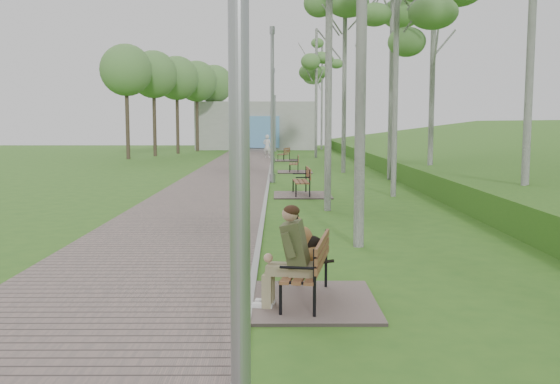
{
  "coord_description": "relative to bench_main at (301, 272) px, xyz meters",
  "views": [
    {
      "loc": [
        0.35,
        -3.05,
        2.27
      ],
      "look_at": [
        0.4,
        7.98,
        1.04
      ],
      "focal_mm": 40.0,
      "sensor_mm": 36.0,
      "label": 1
    }
  ],
  "objects": [
    {
      "name": "walkway",
      "position": [
        -2.4,
        16.9,
        -0.39
      ],
      "size": [
        3.5,
        67.0,
        0.04
      ],
      "primitive_type": "cube",
      "color": "#6A5A55",
      "rests_on": "ground"
    },
    {
      "name": "kerb",
      "position": [
        -0.65,
        16.9,
        -0.39
      ],
      "size": [
        0.1,
        67.0,
        0.05
      ],
      "primitive_type": "cube",
      "color": "#999993",
      "rests_on": "ground"
    },
    {
      "name": "building_north",
      "position": [
        -2.15,
        46.37,
        1.58
      ],
      "size": [
        10.0,
        5.2,
        4.0
      ],
      "color": "#9E9E99",
      "rests_on": "ground"
    },
    {
      "name": "bench_main",
      "position": [
        0.0,
        0.0,
        0.0
      ],
      "size": [
        1.71,
        1.9,
        1.49
      ],
      "color": "#6A5A55",
      "rests_on": "ground"
    },
    {
      "name": "bench_second",
      "position": [
        0.44,
        11.69,
        -0.21
      ],
      "size": [
        1.78,
        1.98,
        1.09
      ],
      "color": "#6A5A55",
      "rests_on": "ground"
    },
    {
      "name": "bench_third",
      "position": [
        0.46,
        20.91,
        -0.24
      ],
      "size": [
        1.58,
        1.76,
        0.97
      ],
      "color": "#6A5A55",
      "rests_on": "ground"
    },
    {
      "name": "bench_far",
      "position": [
        0.08,
        29.49,
        -0.24
      ],
      "size": [
        1.59,
        1.77,
        0.98
      ],
      "color": "#6A5A55",
      "rests_on": "ground"
    },
    {
      "name": "lamp_post_near",
      "position": [
        -0.53,
        -3.89,
        2.13
      ],
      "size": [
        0.21,
        0.21,
        5.44
      ],
      "color": "gray",
      "rests_on": "ground"
    },
    {
      "name": "lamp_post_second",
      "position": [
        -0.49,
        15.99,
        2.31
      ],
      "size": [
        0.23,
        0.23,
        5.82
      ],
      "color": "gray",
      "rests_on": "ground"
    },
    {
      "name": "lamp_post_third",
      "position": [
        -0.53,
        27.71,
        2.07
      ],
      "size": [
        0.21,
        0.21,
        5.31
      ],
      "color": "gray",
      "rests_on": "ground"
    },
    {
      "name": "lamp_post_far",
      "position": [
        -0.49,
        41.75,
        1.65
      ],
      "size": [
        0.17,
        0.17,
        4.42
      ],
      "color": "gray",
      "rests_on": "ground"
    },
    {
      "name": "pedestrian_near",
      "position": [
        -0.95,
        31.91,
        0.35
      ],
      "size": [
        0.64,
        0.52,
        1.52
      ],
      "primitive_type": "imported",
      "rotation": [
        0.0,
        0.0,
        2.82
      ],
      "color": "silver",
      "rests_on": "ground"
    },
    {
      "name": "pedestrian_far",
      "position": [
        -2.94,
        44.27,
        0.38
      ],
      "size": [
        0.9,
        0.78,
        1.59
      ],
      "primitive_type": "imported",
      "rotation": [
        0.0,
        0.0,
        3.4
      ],
      "color": "gray",
      "rests_on": "ground"
    },
    {
      "name": "birch_mid_b",
      "position": [
        4.95,
        13.71,
        5.88
      ],
      "size": [
        2.52,
        2.52,
        8.02
      ],
      "color": "silver",
      "rests_on": "ground"
    },
    {
      "name": "birch_far_a",
      "position": [
        4.19,
        17.24,
        6.52
      ],
      "size": [
        2.59,
        2.59,
        8.83
      ],
      "color": "silver",
      "rests_on": "ground"
    },
    {
      "name": "birch_far_b",
      "position": [
        2.71,
        20.73,
        7.1
      ],
      "size": [
        2.93,
        2.93,
        9.57
      ],
      "color": "silver",
      "rests_on": "ground"
    },
    {
      "name": "birch_distant_a",
      "position": [
        2.19,
        32.9,
        6.31
      ],
      "size": [
        2.4,
        2.4,
        8.57
      ],
      "color": "silver",
      "rests_on": "ground"
    },
    {
      "name": "birch_distant_b",
      "position": [
        3.41,
        44.96,
        6.74
      ],
      "size": [
        2.48,
        2.48,
        9.11
      ],
      "color": "silver",
      "rests_on": "ground"
    }
  ]
}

